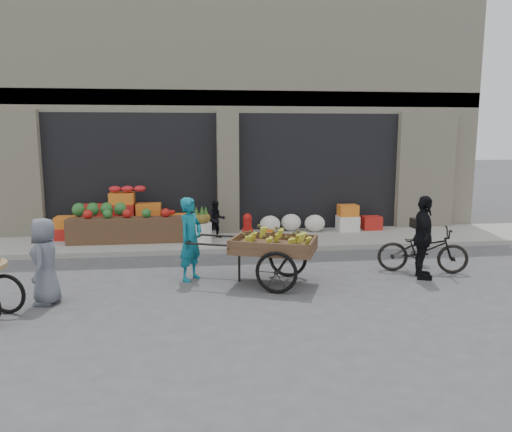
{
  "coord_description": "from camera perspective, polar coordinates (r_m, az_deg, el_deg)",
  "views": [
    {
      "loc": [
        -0.93,
        -8.0,
        2.7
      ],
      "look_at": [
        0.3,
        1.54,
        1.1
      ],
      "focal_mm": 35.0,
      "sensor_mm": 36.0,
      "label": 1
    }
  ],
  "objects": [
    {
      "name": "vendor_grey",
      "position": [
        8.61,
        -22.96,
        -4.77
      ],
      "size": [
        0.46,
        0.69,
        1.39
      ],
      "primitive_type": "imported",
      "rotation": [
        0.0,
        0.0,
        -1.59
      ],
      "color": "slate",
      "rests_on": "ground"
    },
    {
      "name": "ground",
      "position": [
        8.49,
        -0.67,
        -9.09
      ],
      "size": [
        80.0,
        80.0,
        0.0
      ],
      "primitive_type": "plane",
      "color": "#424244",
      "rests_on": "ground"
    },
    {
      "name": "sidewalk",
      "position": [
        12.42,
        -2.87,
        -2.84
      ],
      "size": [
        18.0,
        2.2,
        0.12
      ],
      "primitive_type": "cube",
      "color": "gray",
      "rests_on": "ground"
    },
    {
      "name": "bicycle",
      "position": [
        10.3,
        18.51,
        -3.67
      ],
      "size": [
        1.81,
        1.07,
        0.9
      ],
      "primitive_type": "imported",
      "rotation": [
        0.0,
        0.0,
        1.28
      ],
      "color": "black",
      "rests_on": "ground"
    },
    {
      "name": "building",
      "position": [
        16.07,
        -4.09,
        11.81
      ],
      "size": [
        14.0,
        6.45,
        7.0
      ],
      "color": "beige",
      "rests_on": "ground"
    },
    {
      "name": "fire_hydrant",
      "position": [
        11.82,
        -0.99,
        -1.26
      ],
      "size": [
        0.22,
        0.22,
        0.71
      ],
      "color": "#A5140F",
      "rests_on": "sidewalk"
    },
    {
      "name": "fruit_display",
      "position": [
        12.64,
        -14.29,
        -0.08
      ],
      "size": [
        3.1,
        1.12,
        1.24
      ],
      "color": "red",
      "rests_on": "sidewalk"
    },
    {
      "name": "seated_person",
      "position": [
        12.39,
        -4.54,
        -0.41
      ],
      "size": [
        0.51,
        0.43,
        0.93
      ],
      "primitive_type": "imported",
      "rotation": [
        0.0,
        0.0,
        0.17
      ],
      "color": "black",
      "rests_on": "sidewalk"
    },
    {
      "name": "vendor_woman",
      "position": [
        9.27,
        -7.48,
        -2.63
      ],
      "size": [
        0.63,
        0.67,
        1.55
      ],
      "primitive_type": "imported",
      "rotation": [
        0.0,
        0.0,
        0.94
      ],
      "color": "#0F6578",
      "rests_on": "ground"
    },
    {
      "name": "pineapple_bin",
      "position": [
        11.83,
        -6.32,
        -1.97
      ],
      "size": [
        0.52,
        0.52,
        0.5
      ],
      "primitive_type": "cylinder",
      "color": "silver",
      "rests_on": "sidewalk"
    },
    {
      "name": "right_bay_goods",
      "position": [
        13.38,
        8.15,
        -0.52
      ],
      "size": [
        3.35,
        0.6,
        0.7
      ],
      "color": "silver",
      "rests_on": "sidewalk"
    },
    {
      "name": "cyclist",
      "position": [
        9.79,
        18.57,
        -2.34
      ],
      "size": [
        0.63,
        0.99,
        1.57
      ],
      "primitive_type": "imported",
      "rotation": [
        0.0,
        0.0,
        1.28
      ],
      "color": "black",
      "rests_on": "ground"
    },
    {
      "name": "orange_bucket",
      "position": [
        11.88,
        1.44,
        -2.36
      ],
      "size": [
        0.32,
        0.32,
        0.3
      ],
      "primitive_type": "cylinder",
      "color": "orange",
      "rests_on": "sidewalk"
    },
    {
      "name": "banana_cart",
      "position": [
        8.94,
        1.69,
        -3.11
      ],
      "size": [
        2.67,
        1.8,
        1.04
      ],
      "rotation": [
        0.0,
        0.0,
        -0.38
      ],
      "color": "brown",
      "rests_on": "ground"
    }
  ]
}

